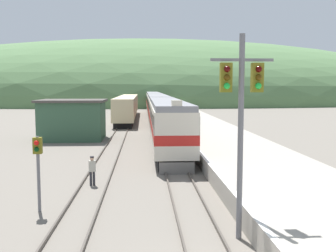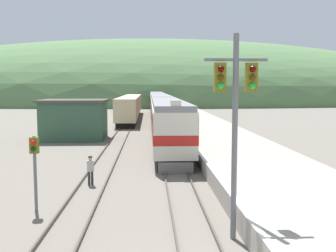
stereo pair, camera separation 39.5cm
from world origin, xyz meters
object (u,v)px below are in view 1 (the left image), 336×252
(signal_mast_main, at_px, (241,107))
(signal_post_siding, at_px, (38,158))
(carriage_third, at_px, (154,103))
(carriage_second, at_px, (158,109))
(express_train_lead_car, at_px, (167,122))
(track_worker, at_px, (92,169))
(carriage_fourth, at_px, (152,100))
(siding_train, at_px, (128,107))

(signal_mast_main, relative_size, signal_post_siding, 2.18)
(carriage_third, bearing_deg, carriage_second, -90.00)
(express_train_lead_car, xyz_separation_m, signal_mast_main, (1.35, -21.13, 2.44))
(carriage_second, height_order, track_worker, carriage_second)
(carriage_second, bearing_deg, carriage_third, 90.00)
(carriage_second, bearing_deg, express_train_lead_car, -90.00)
(signal_post_siding, height_order, track_worker, signal_post_siding)
(track_worker, bearing_deg, signal_mast_main, -52.08)
(express_train_lead_car, bearing_deg, carriage_fourth, 90.00)
(express_train_lead_car, height_order, signal_post_siding, express_train_lead_car)
(carriage_fourth, relative_size, siding_train, 0.59)
(carriage_second, relative_size, carriage_third, 1.00)
(carriage_second, distance_m, carriage_fourth, 40.94)
(carriage_third, bearing_deg, signal_post_siding, -96.34)
(carriage_second, bearing_deg, carriage_fourth, 90.00)
(carriage_fourth, height_order, siding_train, carriage_fourth)
(carriage_second, xyz_separation_m, carriage_third, (0.00, 20.47, 0.00))
(carriage_second, bearing_deg, siding_train, 114.88)
(carriage_third, bearing_deg, siding_train, -115.58)
(express_train_lead_car, distance_m, carriage_second, 21.80)
(carriage_second, relative_size, track_worker, 11.94)
(carriage_fourth, xyz_separation_m, signal_mast_main, (1.35, -83.87, 2.45))
(carriage_second, distance_m, signal_mast_main, 43.02)
(express_train_lead_car, bearing_deg, siding_train, 98.51)
(carriage_fourth, relative_size, signal_post_siding, 5.87)
(signal_mast_main, distance_m, track_worker, 10.92)
(express_train_lead_car, height_order, signal_mast_main, signal_mast_main)
(express_train_lead_car, xyz_separation_m, signal_post_siding, (-6.65, -17.58, 0.08))
(track_worker, bearing_deg, signal_post_siding, -110.88)
(siding_train, relative_size, signal_post_siding, 10.02)
(signal_mast_main, height_order, track_worker, signal_mast_main)
(carriage_fourth, xyz_separation_m, track_worker, (-4.92, -75.81, -1.40))
(express_train_lead_car, xyz_separation_m, carriage_third, (0.00, 42.27, -0.01))
(carriage_fourth, distance_m, siding_train, 30.92)
(siding_train, bearing_deg, track_worker, -90.13)
(signal_post_siding, bearing_deg, express_train_lead_car, 69.30)
(carriage_second, height_order, signal_post_siding, carriage_second)
(track_worker, bearing_deg, express_train_lead_car, 69.36)
(track_worker, bearing_deg, carriage_fourth, 86.28)
(carriage_third, bearing_deg, carriage_fourth, 90.00)
(express_train_lead_car, xyz_separation_m, carriage_fourth, (0.00, 62.74, -0.01))
(track_worker, bearing_deg, carriage_second, 81.96)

